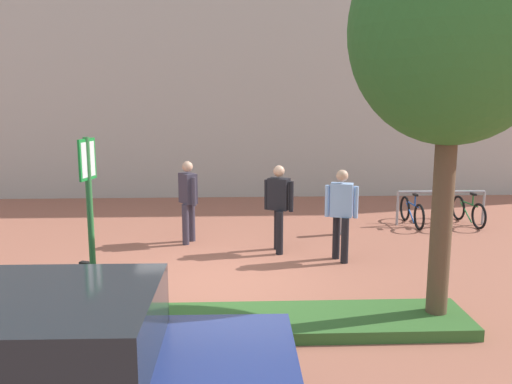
% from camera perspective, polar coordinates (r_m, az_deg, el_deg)
% --- Properties ---
extents(ground_plane, '(60.00, 60.00, 0.00)m').
position_cam_1_polar(ground_plane, '(9.32, -3.47, -9.17)').
color(ground_plane, '#9E5B47').
extents(building_facade, '(28.00, 1.20, 10.00)m').
position_cam_1_polar(building_facade, '(16.89, -3.20, 16.77)').
color(building_facade, '#B2ADA3').
rests_on(building_facade, ground).
extents(planter_strip, '(7.00, 1.10, 0.16)m').
position_cam_1_polar(planter_strip, '(7.53, -5.00, -13.43)').
color(planter_strip, '#336028').
rests_on(planter_strip, ground).
extents(tree_sidewalk, '(2.62, 2.62, 5.32)m').
position_cam_1_polar(tree_sidewalk, '(7.51, 19.83, 15.41)').
color(tree_sidewalk, brown).
rests_on(tree_sidewalk, ground).
extents(parking_sign_post, '(0.13, 0.35, 2.56)m').
position_cam_1_polar(parking_sign_post, '(7.27, -16.89, -1.55)').
color(parking_sign_post, '#2D7238').
rests_on(parking_sign_post, ground).
extents(bike_at_sign, '(1.57, 0.71, 0.86)m').
position_cam_1_polar(bike_at_sign, '(7.85, -15.88, -10.68)').
color(bike_at_sign, black).
rests_on(bike_at_sign, ground).
extents(bike_rack_cluster, '(2.11, 1.57, 0.83)m').
position_cam_1_polar(bike_rack_cluster, '(13.70, 18.60, -1.82)').
color(bike_rack_cluster, '#99999E').
rests_on(bike_rack_cluster, ground).
extents(bollard_steel, '(0.16, 0.16, 0.90)m').
position_cam_1_polar(bollard_steel, '(12.28, 9.15, -2.30)').
color(bollard_steel, '#ADADB2').
rests_on(bollard_steel, ground).
extents(person_shirt_blue, '(0.59, 0.42, 1.72)m').
position_cam_1_polar(person_shirt_blue, '(10.22, 8.86, -1.79)').
color(person_shirt_blue, black).
rests_on(person_shirt_blue, ground).
extents(person_suited_navy, '(0.55, 0.51, 1.72)m').
position_cam_1_polar(person_suited_navy, '(10.70, 2.38, -1.14)').
color(person_suited_navy, black).
rests_on(person_suited_navy, ground).
extents(person_suited_dark, '(0.42, 0.53, 1.72)m').
position_cam_1_polar(person_suited_dark, '(11.41, -7.07, -0.48)').
color(person_suited_dark, '#383342').
rests_on(person_suited_dark, ground).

